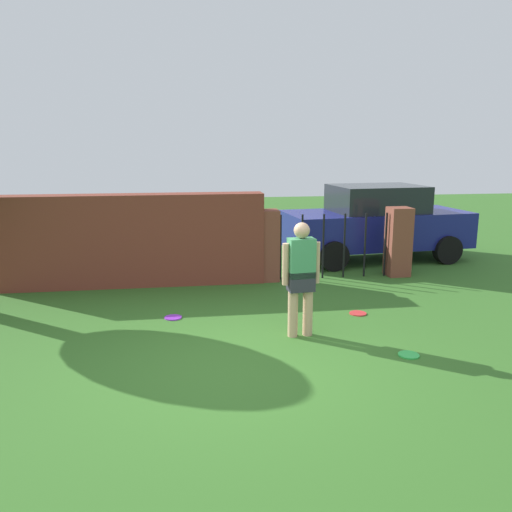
{
  "coord_description": "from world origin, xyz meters",
  "views": [
    {
      "loc": [
        -0.62,
        -5.89,
        2.68
      ],
      "look_at": [
        0.51,
        1.76,
        1.0
      ],
      "focal_mm": 36.78,
      "sensor_mm": 36.0,
      "label": 1
    }
  ],
  "objects_px": {
    "car": "(376,223)",
    "frisbee_red": "(358,313)",
    "frisbee_green": "(409,355)",
    "frisbee_purple": "(173,317)",
    "person": "(301,274)"
  },
  "relations": [
    {
      "from": "frisbee_red",
      "to": "frisbee_green",
      "type": "distance_m",
      "value": 1.71
    },
    {
      "from": "frisbee_green",
      "to": "frisbee_purple",
      "type": "relative_size",
      "value": 1.0
    },
    {
      "from": "person",
      "to": "car",
      "type": "xyz_separation_m",
      "value": [
        2.86,
        4.62,
        -0.04
      ]
    },
    {
      "from": "frisbee_green",
      "to": "frisbee_purple",
      "type": "bearing_deg",
      "value": 147.29
    },
    {
      "from": "car",
      "to": "frisbee_green",
      "type": "bearing_deg",
      "value": 68.09
    },
    {
      "from": "frisbee_purple",
      "to": "person",
      "type": "bearing_deg",
      "value": -29.81
    },
    {
      "from": "car",
      "to": "frisbee_red",
      "type": "bearing_deg",
      "value": 60.34
    },
    {
      "from": "frisbee_green",
      "to": "frisbee_purple",
      "type": "distance_m",
      "value": 3.57
    },
    {
      "from": "frisbee_purple",
      "to": "frisbee_green",
      "type": "bearing_deg",
      "value": -32.71
    },
    {
      "from": "person",
      "to": "frisbee_purple",
      "type": "bearing_deg",
      "value": -34.98
    },
    {
      "from": "person",
      "to": "car",
      "type": "relative_size",
      "value": 0.37
    },
    {
      "from": "car",
      "to": "frisbee_green",
      "type": "height_order",
      "value": "car"
    },
    {
      "from": "person",
      "to": "car",
      "type": "height_order",
      "value": "car"
    },
    {
      "from": "person",
      "to": "frisbee_purple",
      "type": "xyz_separation_m",
      "value": [
        -1.79,
        1.02,
        -0.89
      ]
    },
    {
      "from": "frisbee_green",
      "to": "frisbee_purple",
      "type": "height_order",
      "value": "same"
    }
  ]
}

